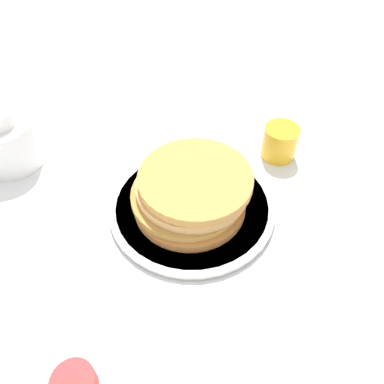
% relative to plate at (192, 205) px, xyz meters
% --- Properties ---
extents(ground_plane, '(4.00, 4.00, 0.00)m').
position_rel_plate_xyz_m(ground_plane, '(0.01, 0.02, -0.01)').
color(ground_plane, white).
extents(plate, '(0.27, 0.27, 0.01)m').
position_rel_plate_xyz_m(plate, '(0.00, 0.00, 0.00)').
color(plate, silver).
rests_on(plate, ground_plane).
extents(pancake_stack, '(0.19, 0.19, 0.06)m').
position_rel_plate_xyz_m(pancake_stack, '(-0.00, -0.00, 0.03)').
color(pancake_stack, '#BC763A').
rests_on(pancake_stack, plate).
extents(juice_glass, '(0.06, 0.06, 0.06)m').
position_rel_plate_xyz_m(juice_glass, '(-0.21, -0.04, 0.02)').
color(juice_glass, yellow).
rests_on(juice_glass, ground_plane).
extents(cream_jug, '(0.11, 0.11, 0.11)m').
position_rel_plate_xyz_m(cream_jug, '(0.23, -0.26, 0.04)').
color(cream_jug, white).
rests_on(cream_jug, ground_plane).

